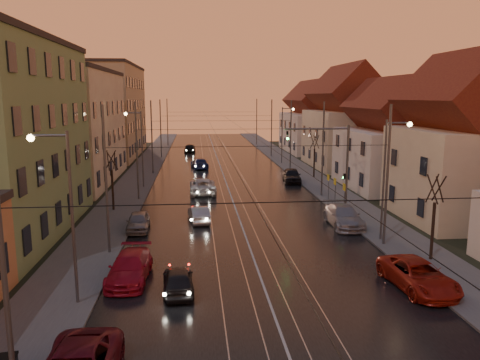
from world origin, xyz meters
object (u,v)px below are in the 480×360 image
object	(u,v)px
parked_left_2	(130,268)
street_lamp_2	(139,141)
driving_car_2	(203,186)
traffic_light_mast	(335,157)
driving_car_4	(190,148)
street_lamp_0	(64,202)
parked_right_1	(344,216)
parked_right_0	(418,275)
driving_car_3	(200,163)
street_lamp_3	(284,129)
parked_left_3	(138,221)
street_lamp_1	(389,168)
parked_right_2	(292,175)
driving_car_1	(199,214)
driving_car_0	(178,280)

from	to	relation	value
parked_left_2	street_lamp_2	bearing A→B (deg)	97.64
street_lamp_2	driving_car_2	world-z (taller)	street_lamp_2
street_lamp_2	traffic_light_mast	size ratio (longest dim) A/B	1.11
street_lamp_2	driving_car_4	size ratio (longest dim) A/B	1.80
street_lamp_0	parked_right_1	world-z (taller)	street_lamp_0
street_lamp_2	driving_car_4	xyz separation A→B (m)	(4.81, 30.97, -4.13)
parked_right_0	driving_car_2	bearing A→B (deg)	108.49
driving_car_3	street_lamp_3	bearing A→B (deg)	-172.62
driving_car_3	parked_right_0	distance (m)	41.87
parked_left_3	street_lamp_1	bearing A→B (deg)	-16.01
driving_car_3	parked_left_3	bearing A→B (deg)	73.40
parked_left_3	parked_right_2	xyz separation A→B (m)	(14.77, 17.67, 0.13)
street_lamp_2	street_lamp_0	bearing A→B (deg)	-90.00
driving_car_1	driving_car_3	world-z (taller)	driving_car_3
street_lamp_2	parked_left_2	size ratio (longest dim) A/B	1.66
street_lamp_2	parked_right_2	world-z (taller)	street_lamp_2
traffic_light_mast	driving_car_4	world-z (taller)	traffic_light_mast
driving_car_3	driving_car_4	bearing A→B (deg)	-92.79
street_lamp_1	parked_left_2	world-z (taller)	street_lamp_1
parked_left_3	parked_right_1	xyz separation A→B (m)	(14.95, -0.30, 0.10)
parked_right_0	street_lamp_2	bearing A→B (deg)	116.64
driving_car_4	parked_left_3	xyz separation A→B (m)	(-3.17, -46.88, -0.10)
street_lamp_0	parked_left_3	distance (m)	12.92
traffic_light_mast	driving_car_3	xyz separation A→B (m)	(-10.82, 24.85, -3.90)
driving_car_2	street_lamp_2	bearing A→B (deg)	-28.71
street_lamp_3	parked_right_0	world-z (taller)	street_lamp_3
driving_car_4	driving_car_0	bearing A→B (deg)	91.88
street_lamp_1	street_lamp_3	world-z (taller)	same
street_lamp_3	driving_car_0	size ratio (longest dim) A/B	2.19
traffic_light_mast	parked_right_2	size ratio (longest dim) A/B	1.57
parked_right_2	driving_car_2	bearing A→B (deg)	-146.07
traffic_light_mast	parked_left_3	distance (m)	16.42
driving_car_2	parked_right_1	xyz separation A→B (m)	(10.15, -12.76, 0.01)
street_lamp_0	parked_right_1	bearing A→B (deg)	35.42
parked_left_2	parked_right_2	size ratio (longest dim) A/B	1.05
street_lamp_3	driving_car_4	distance (m)	20.51
parked_left_3	driving_car_3	bearing A→B (deg)	78.70
street_lamp_0	driving_car_1	size ratio (longest dim) A/B	2.13
street_lamp_0	parked_left_2	xyz separation A→B (m)	(2.30, 2.76, -4.19)
street_lamp_3	driving_car_2	world-z (taller)	street_lamp_3
parked_right_1	traffic_light_mast	bearing A→B (deg)	84.47
driving_car_2	parked_left_3	bearing A→B (deg)	68.39
street_lamp_3	driving_car_3	xyz separation A→B (m)	(-11.93, -3.15, -4.19)
street_lamp_1	driving_car_1	bearing A→B (deg)	154.05
driving_car_4	parked_right_1	distance (m)	48.62
driving_car_4	traffic_light_mast	bearing A→B (deg)	107.80
street_lamp_1	driving_car_2	world-z (taller)	street_lamp_1
street_lamp_3	driving_car_0	bearing A→B (deg)	-107.26
traffic_light_mast	driving_car_0	xyz separation A→B (m)	(-12.24, -14.98, -3.98)
street_lamp_1	driving_car_2	size ratio (longest dim) A/B	1.49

